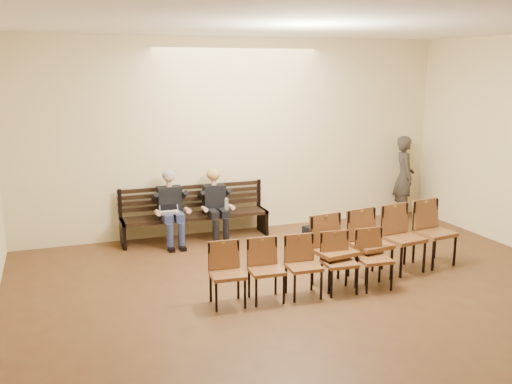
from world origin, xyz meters
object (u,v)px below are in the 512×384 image
Objects in this scene: bench at (196,227)px; chair_row_front at (388,242)px; bag at (315,234)px; passerby at (404,171)px; seated_man at (171,209)px; chair_row_back at (304,267)px; seated_woman at (216,208)px; laptop at (170,214)px; water_bottle at (227,210)px.

chair_row_front reaches higher than bench.
bag is 2.72m from passerby.
seated_man reaches higher than chair_row_front.
bench is 1.08× the size of chair_row_front.
chair_row_back is at bearing 149.61° from passerby.
bench reaches higher than bag.
passerby is 0.79× the size of chair_row_front.
chair_row_back is (0.37, -2.88, -0.15)m from seated_woman.
seated_man is 0.64× the size of passerby.
laptop is (-0.04, -0.15, -0.04)m from seated_man.
laptop is at bearing 113.39° from passerby.
water_bottle reaches higher than bag.
laptop reaches higher than water_bottle.
passerby is at bearing 43.94° from chair_row_back.
bag is at bearing -19.82° from water_bottle.
laptop is 4.85m from passerby.
bench is at bearing 120.73° from chair_row_front.
chair_row_back is at bearing -68.05° from seated_man.
bench is at bearing 160.50° from seated_woman.
bag is at bearing 89.93° from chair_row_front.
water_bottle is (0.93, -0.20, -0.05)m from seated_man.
bag is at bearing -16.99° from seated_man.
seated_man is 0.95m from water_bottle.
bag is (2.41, -0.58, -0.43)m from laptop.
bench is 6.91× the size of bag.
seated_woman is 5.24× the size of water_bottle.
seated_man reaches higher than bag.
seated_man is 1.09× the size of seated_woman.
seated_man is at bearing 111.65° from passerby.
seated_man reaches higher than laptop.
bag is 0.16× the size of chair_row_front.
chair_row_front is 0.97× the size of chair_row_back.
passerby is (3.86, 0.42, 0.39)m from water_bottle.
water_bottle is 2.69m from chair_row_back.
chair_row_front reaches higher than chair_row_back.
chair_row_front is at bearing -81.46° from bag.
seated_woman reaches higher than chair_row_front.
laptop is 2.51m from bag.
seated_woman is 0.25m from water_bottle.
laptop is 0.97m from water_bottle.
chair_row_back reaches higher than bag.
water_bottle is 1.59m from bag.
chair_row_front is at bearing -53.85° from water_bottle.
seated_man is at bearing -165.13° from bench.
chair_row_back is at bearing -76.70° from bench.
seated_woman is at bearing 112.17° from passerby.
laptop is 0.13× the size of chair_row_front.
passerby is at bearing 2.63° from seated_man.
chair_row_back is at bearing -57.78° from laptop.
chair_row_front is (0.27, -1.83, 0.35)m from bag.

